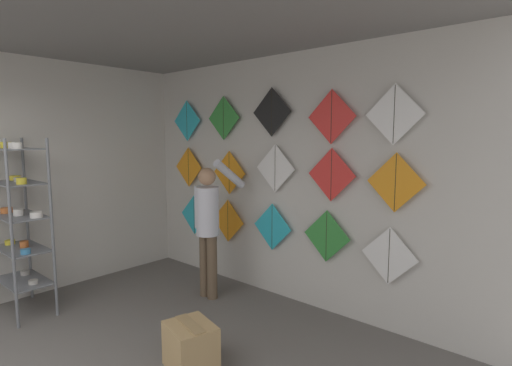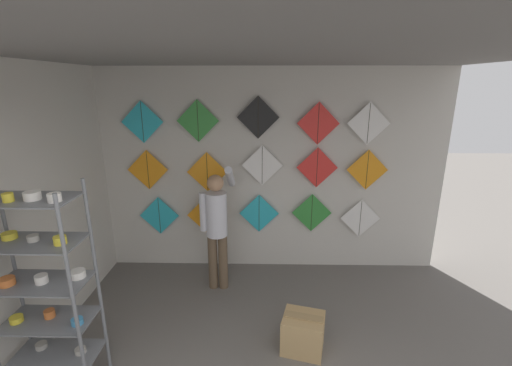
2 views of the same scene
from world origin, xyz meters
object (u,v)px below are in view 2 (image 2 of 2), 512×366
object	(u,v)px
cardboard_box	(303,333)
kite_10	(142,122)
shopkeeper	(217,222)
kite_8	(317,168)
kite_11	(198,121)
kite_13	(318,123)
kite_2	(259,213)
kite_9	(367,170)
kite_5	(148,170)
kite_0	(159,216)
kite_14	(369,124)
shelf_rack	(42,281)
kite_1	(207,215)
kite_4	(360,218)
kite_6	(207,172)
kite_12	(258,117)
kite_3	(312,213)
kite_7	(262,165)

from	to	relation	value
cardboard_box	kite_10	distance (m)	3.20
shopkeeper	kite_8	size ratio (longest dim) A/B	2.95
shopkeeper	kite_11	size ratio (longest dim) A/B	2.95
kite_13	kite_2	bearing A→B (deg)	180.00
kite_9	kite_5	bearing A→B (deg)	180.00
kite_0	kite_14	bearing A→B (deg)	0.00
shelf_rack	kite_5	bearing A→B (deg)	84.80
kite_14	kite_10	bearing A→B (deg)	180.00
kite_1	kite_4	world-z (taller)	kite_1
kite_14	kite_11	bearing A→B (deg)	180.00
kite_8	kite_1	bearing A→B (deg)	180.00
kite_11	kite_0	bearing A→B (deg)	180.00
kite_0	kite_9	world-z (taller)	kite_9
shopkeeper	kite_8	xyz separation A→B (m)	(1.30, 0.53, 0.58)
shelf_rack	kite_8	distance (m)	3.30
shopkeeper	kite_5	size ratio (longest dim) A/B	2.95
kite_6	kite_13	world-z (taller)	kite_13
shopkeeper	kite_5	world-z (taller)	kite_5
kite_6	kite_14	size ratio (longest dim) A/B	1.00
cardboard_box	kite_6	world-z (taller)	kite_6
shelf_rack	kite_12	size ratio (longest dim) A/B	3.38
kite_3	kite_11	size ratio (longest dim) A/B	1.00
shopkeeper	kite_14	distance (m)	2.32
kite_1	kite_11	xyz separation A→B (m)	(-0.06, 0.00, 1.32)
kite_6	kite_7	xyz separation A→B (m)	(0.75, 0.00, 0.10)
kite_10	shelf_rack	bearing A→B (deg)	-94.78
kite_4	kite_9	distance (m)	0.70
kite_0	kite_10	distance (m)	1.32
kite_7	kite_8	xyz separation A→B (m)	(0.74, 0.00, -0.03)
kite_1	kite_11	distance (m)	1.32
shelf_rack	cardboard_box	xyz separation A→B (m)	(2.17, 0.50, -0.88)
shelf_rack	kite_13	xyz separation A→B (m)	(2.48, 2.12, 1.01)
kite_0	kite_4	world-z (taller)	kite_0
kite_4	kite_5	bearing A→B (deg)	180.00
kite_6	kite_14	bearing A→B (deg)	0.00
kite_8	kite_14	xyz separation A→B (m)	(0.64, 0.00, 0.59)
kite_7	kite_12	size ratio (longest dim) A/B	1.00
shelf_rack	kite_1	size ratio (longest dim) A/B	3.38
shopkeeper	kite_6	distance (m)	0.76
kite_6	kite_8	distance (m)	1.49
kite_3	kite_8	distance (m)	0.65
kite_8	kite_9	distance (m)	0.67
kite_6	kite_8	size ratio (longest dim) A/B	1.00
kite_10	kite_12	distance (m)	1.52
kite_0	kite_14	xyz separation A→B (m)	(2.83, 0.00, 1.30)
kite_1	kite_2	xyz separation A→B (m)	(0.74, 0.00, 0.03)
cardboard_box	kite_5	world-z (taller)	kite_5
kite_2	kite_4	bearing A→B (deg)	0.00
kite_1	kite_10	distance (m)	1.53
kite_8	kite_9	bearing A→B (deg)	0.00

